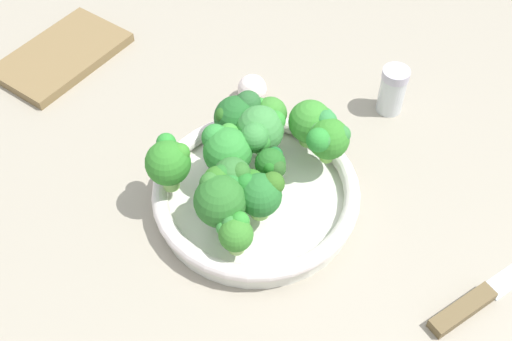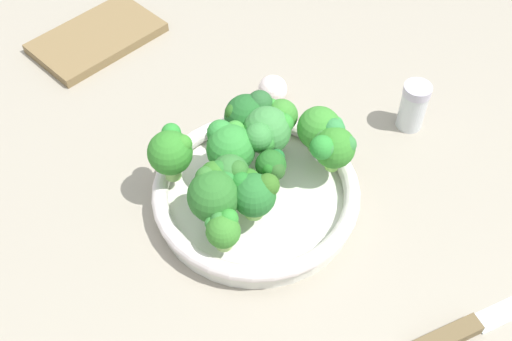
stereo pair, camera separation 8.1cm
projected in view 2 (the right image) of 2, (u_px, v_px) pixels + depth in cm
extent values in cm
cube|color=gray|center=(245.00, 210.00, 87.70)|extent=(130.00, 130.00, 2.50)
cylinder|color=silver|center=(256.00, 199.00, 86.28)|extent=(27.24, 27.24, 1.83)
torus|color=silver|center=(256.00, 190.00, 84.72)|extent=(28.37, 28.37, 2.24)
cylinder|color=#8CC85A|center=(264.00, 145.00, 87.23)|extent=(1.94, 1.94, 1.89)
sphere|color=#408B42|center=(264.00, 130.00, 84.84)|extent=(6.68, 6.68, 6.68)
sphere|color=#338331|center=(264.00, 142.00, 82.85)|extent=(3.20, 3.20, 3.20)
sphere|color=#328E2F|center=(284.00, 123.00, 84.38)|extent=(2.82, 2.82, 2.82)
sphere|color=#3B883D|center=(255.00, 136.00, 82.11)|extent=(3.82, 3.82, 3.82)
cylinder|color=#A0C86D|center=(224.00, 241.00, 77.02)|extent=(2.10, 2.10, 1.69)
sphere|color=#387F2A|center=(223.00, 231.00, 75.30)|extent=(4.30, 4.30, 4.30)
sphere|color=#368936|center=(215.00, 224.00, 75.68)|extent=(1.93, 1.93, 1.93)
sphere|color=#308D2D|center=(229.00, 218.00, 75.25)|extent=(2.41, 2.41, 2.41)
sphere|color=#337B33|center=(219.00, 220.00, 75.36)|extent=(2.23, 2.23, 2.23)
cylinder|color=#7CC052|center=(317.00, 143.00, 87.36)|extent=(2.63, 2.63, 2.03)
sphere|color=#3A8B2F|center=(319.00, 128.00, 85.06)|extent=(6.09, 6.09, 6.09)
sphere|color=green|center=(334.00, 125.00, 84.82)|extent=(2.49, 2.49, 2.49)
sphere|color=#3E8238|center=(326.00, 138.00, 83.15)|extent=(3.25, 3.25, 3.25)
sphere|color=#338740|center=(334.00, 130.00, 83.17)|extent=(3.19, 3.19, 3.19)
cylinder|color=#88C05A|center=(254.00, 209.00, 80.06)|extent=(2.52, 2.52, 2.00)
sphere|color=#276F2C|center=(254.00, 195.00, 77.88)|extent=(5.65, 5.65, 5.65)
sphere|color=#237627|center=(241.00, 182.00, 77.49)|extent=(2.74, 2.74, 2.74)
sphere|color=#2C7021|center=(248.00, 181.00, 78.94)|extent=(3.37, 3.37, 3.37)
sphere|color=#346B20|center=(268.00, 185.00, 77.26)|extent=(3.04, 3.04, 3.04)
cylinder|color=#8BCE56|center=(332.00, 162.00, 85.04)|extent=(1.90, 1.90, 2.17)
sphere|color=#348329|center=(334.00, 147.00, 82.78)|extent=(5.71, 5.71, 5.71)
sphere|color=#2D8E32|center=(322.00, 147.00, 80.80)|extent=(3.28, 3.28, 3.28)
sphere|color=#358338|center=(325.00, 148.00, 80.60)|extent=(2.42, 2.42, 2.42)
sphere|color=#347F38|center=(347.00, 144.00, 81.89)|extent=(2.60, 2.60, 2.60)
cylinder|color=#94CB66|center=(173.00, 169.00, 83.80)|extent=(2.23, 2.23, 2.78)
sphere|color=#318027|center=(170.00, 153.00, 81.24)|extent=(5.99, 5.99, 5.99)
sphere|color=#378529|center=(183.00, 144.00, 80.56)|extent=(2.59, 2.59, 2.59)
sphere|color=#2D8D31|center=(170.00, 134.00, 81.76)|extent=(2.64, 2.64, 2.64)
cylinder|color=#88CD65|center=(232.00, 164.00, 84.85)|extent=(2.74, 2.74, 2.00)
sphere|color=#318A34|center=(231.00, 149.00, 82.44)|extent=(6.60, 6.60, 6.60)
sphere|color=#328B38|center=(220.00, 133.00, 82.76)|extent=(3.67, 3.67, 3.67)
sphere|color=green|center=(235.00, 131.00, 83.66)|extent=(2.82, 2.82, 2.82)
cylinder|color=#92CC75|center=(215.00, 211.00, 79.91)|extent=(1.91, 1.91, 1.86)
sphere|color=#2C6D28|center=(214.00, 196.00, 77.51)|extent=(6.75, 6.75, 6.75)
sphere|color=#34742C|center=(206.00, 177.00, 77.43)|extent=(2.88, 2.88, 2.88)
sphere|color=#317223|center=(214.00, 175.00, 78.26)|extent=(3.55, 3.55, 3.55)
sphere|color=#28762E|center=(226.00, 182.00, 77.73)|extent=(2.96, 2.96, 2.96)
cylinder|color=#8AC75C|center=(281.00, 128.00, 89.10)|extent=(2.40, 2.40, 2.14)
sphere|color=#3C862F|center=(281.00, 116.00, 87.10)|extent=(4.72, 4.72, 4.72)
sphere|color=green|center=(272.00, 106.00, 86.90)|extent=(2.07, 2.07, 2.07)
sphere|color=green|center=(284.00, 123.00, 85.48)|extent=(2.42, 2.42, 2.42)
sphere|color=#3E872E|center=(273.00, 121.00, 85.84)|extent=(1.93, 1.93, 1.93)
cylinder|color=#94C06B|center=(270.00, 178.00, 83.10)|extent=(2.33, 2.33, 2.42)
sphere|color=#236422|center=(271.00, 165.00, 81.15)|extent=(4.12, 4.12, 4.12)
sphere|color=#285621|center=(276.00, 171.00, 80.15)|extent=(2.45, 2.45, 2.45)
sphere|color=#1D641B|center=(269.00, 169.00, 79.75)|extent=(1.69, 1.69, 1.69)
sphere|color=#1B6428|center=(277.00, 157.00, 81.54)|extent=(2.19, 2.19, 2.19)
cylinder|color=#95CE73|center=(247.00, 131.00, 89.19)|extent=(1.88, 1.88, 1.63)
sphere|color=#216026|center=(246.00, 116.00, 86.99)|extent=(6.29, 6.29, 6.29)
sphere|color=#295F2D|center=(260.00, 103.00, 86.53)|extent=(3.71, 3.71, 3.71)
sphere|color=#2A6420|center=(234.00, 113.00, 85.81)|extent=(2.57, 2.57, 2.57)
cylinder|color=#86B753|center=(231.00, 188.00, 81.79)|extent=(2.18, 2.18, 2.66)
sphere|color=#337331|center=(230.00, 174.00, 79.49)|extent=(5.12, 5.12, 5.12)
sphere|color=#276D27|center=(219.00, 170.00, 78.25)|extent=(2.67, 2.67, 2.67)
sphere|color=#2F6B28|center=(241.00, 172.00, 78.09)|extent=(2.79, 2.79, 2.79)
sphere|color=#28732F|center=(218.00, 181.00, 78.07)|extent=(2.34, 2.34, 2.34)
cube|color=brown|center=(444.00, 338.00, 73.28)|extent=(8.70, 7.95, 1.50)
cube|color=olive|center=(97.00, 38.00, 109.22)|extent=(24.74, 19.78, 1.60)
sphere|color=white|center=(273.00, 89.00, 98.49)|extent=(4.62, 4.62, 4.62)
cylinder|color=silver|center=(412.00, 110.00, 94.22)|extent=(4.00, 4.00, 6.55)
cylinder|color=#BAB3C6|center=(418.00, 90.00, 91.17)|extent=(4.20, 4.20, 1.40)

